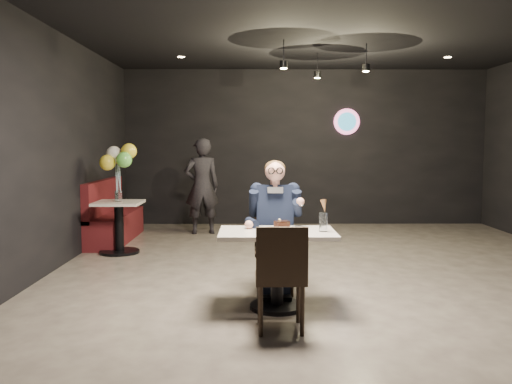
{
  "coord_description": "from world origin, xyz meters",
  "views": [
    {
      "loc": [
        -1.04,
        -6.07,
        1.57
      ],
      "look_at": [
        -0.99,
        -0.39,
        1.07
      ],
      "focal_mm": 38.0,
      "sensor_mm": 36.0,
      "label": 1
    }
  ],
  "objects_px": {
    "seated_man": "(275,225)",
    "sundae_glass": "(323,222)",
    "chair_near": "(280,276)",
    "passerby": "(202,186)",
    "balloon_vase": "(118,196)",
    "booth_bench": "(116,210)",
    "chair_far": "(275,250)",
    "side_table": "(119,225)",
    "main_table": "(277,270)"
  },
  "relations": [
    {
      "from": "chair_far",
      "to": "sundae_glass",
      "type": "bearing_deg",
      "value": -53.26
    },
    {
      "from": "main_table",
      "to": "booth_bench",
      "type": "height_order",
      "value": "booth_bench"
    },
    {
      "from": "chair_near",
      "to": "booth_bench",
      "type": "xyz_separation_m",
      "value": [
        -2.45,
        4.23,
        0.04
      ]
    },
    {
      "from": "booth_bench",
      "to": "balloon_vase",
      "type": "height_order",
      "value": "booth_bench"
    },
    {
      "from": "main_table",
      "to": "chair_far",
      "type": "xyz_separation_m",
      "value": [
        -0.0,
        0.55,
        0.09
      ]
    },
    {
      "from": "chair_near",
      "to": "balloon_vase",
      "type": "height_order",
      "value": "chair_near"
    },
    {
      "from": "chair_near",
      "to": "side_table",
      "type": "distance_m",
      "value": 3.89
    },
    {
      "from": "chair_far",
      "to": "seated_man",
      "type": "distance_m",
      "value": 0.26
    },
    {
      "from": "chair_near",
      "to": "balloon_vase",
      "type": "relative_size",
      "value": 5.89
    },
    {
      "from": "main_table",
      "to": "side_table",
      "type": "height_order",
      "value": "side_table"
    },
    {
      "from": "chair_near",
      "to": "side_table",
      "type": "height_order",
      "value": "chair_near"
    },
    {
      "from": "main_table",
      "to": "seated_man",
      "type": "xyz_separation_m",
      "value": [
        -0.0,
        0.55,
        0.34
      ]
    },
    {
      "from": "seated_man",
      "to": "sundae_glass",
      "type": "bearing_deg",
      "value": -53.26
    },
    {
      "from": "main_table",
      "to": "side_table",
      "type": "bearing_deg",
      "value": 129.1
    },
    {
      "from": "side_table",
      "to": "passerby",
      "type": "relative_size",
      "value": 0.49
    },
    {
      "from": "seated_man",
      "to": "passerby",
      "type": "height_order",
      "value": "passerby"
    },
    {
      "from": "seated_man",
      "to": "passerby",
      "type": "relative_size",
      "value": 0.86
    },
    {
      "from": "main_table",
      "to": "balloon_vase",
      "type": "height_order",
      "value": "balloon_vase"
    },
    {
      "from": "seated_man",
      "to": "side_table",
      "type": "distance_m",
      "value": 3.02
    },
    {
      "from": "chair_near",
      "to": "seated_man",
      "type": "relative_size",
      "value": 0.64
    },
    {
      "from": "main_table",
      "to": "chair_far",
      "type": "height_order",
      "value": "chair_far"
    },
    {
      "from": "sundae_glass",
      "to": "side_table",
      "type": "bearing_deg",
      "value": 133.99
    },
    {
      "from": "balloon_vase",
      "to": "seated_man",
      "type": "bearing_deg",
      "value": -44.27
    },
    {
      "from": "chair_near",
      "to": "booth_bench",
      "type": "distance_m",
      "value": 4.89
    },
    {
      "from": "seated_man",
      "to": "side_table",
      "type": "relative_size",
      "value": 1.77
    },
    {
      "from": "main_table",
      "to": "seated_man",
      "type": "distance_m",
      "value": 0.65
    },
    {
      "from": "sundae_glass",
      "to": "booth_bench",
      "type": "distance_m",
      "value": 4.69
    },
    {
      "from": "main_table",
      "to": "booth_bench",
      "type": "bearing_deg",
      "value": 123.91
    },
    {
      "from": "booth_bench",
      "to": "chair_far",
      "type": "bearing_deg",
      "value": -51.64
    },
    {
      "from": "sundae_glass",
      "to": "booth_bench",
      "type": "bearing_deg",
      "value": 128.11
    },
    {
      "from": "seated_man",
      "to": "sundae_glass",
      "type": "distance_m",
      "value": 0.73
    },
    {
      "from": "chair_near",
      "to": "seated_man",
      "type": "distance_m",
      "value": 1.17
    },
    {
      "from": "chair_near",
      "to": "passerby",
      "type": "bearing_deg",
      "value": 101.94
    },
    {
      "from": "main_table",
      "to": "seated_man",
      "type": "height_order",
      "value": "seated_man"
    },
    {
      "from": "chair_near",
      "to": "passerby",
      "type": "relative_size",
      "value": 0.55
    },
    {
      "from": "seated_man",
      "to": "booth_bench",
      "type": "relative_size",
      "value": 0.73
    },
    {
      "from": "balloon_vase",
      "to": "sundae_glass",
      "type": "bearing_deg",
      "value": -46.01
    },
    {
      "from": "passerby",
      "to": "chair_far",
      "type": "bearing_deg",
      "value": 93.99
    },
    {
      "from": "seated_man",
      "to": "balloon_vase",
      "type": "distance_m",
      "value": 3.01
    },
    {
      "from": "main_table",
      "to": "balloon_vase",
      "type": "xyz_separation_m",
      "value": [
        -2.15,
        2.65,
        0.45
      ]
    },
    {
      "from": "seated_man",
      "to": "sundae_glass",
      "type": "xyz_separation_m",
      "value": [
        0.43,
        -0.58,
        0.12
      ]
    },
    {
      "from": "sundae_glass",
      "to": "booth_bench",
      "type": "height_order",
      "value": "booth_bench"
    },
    {
      "from": "balloon_vase",
      "to": "booth_bench",
      "type": "bearing_deg",
      "value": 106.7
    },
    {
      "from": "chair_far",
      "to": "passerby",
      "type": "xyz_separation_m",
      "value": [
        -1.11,
        3.8,
        0.38
      ]
    },
    {
      "from": "balloon_vase",
      "to": "chair_far",
      "type": "bearing_deg",
      "value": -44.27
    },
    {
      "from": "seated_man",
      "to": "balloon_vase",
      "type": "xyz_separation_m",
      "value": [
        -2.15,
        2.1,
        0.11
      ]
    },
    {
      "from": "chair_far",
      "to": "seated_man",
      "type": "bearing_deg",
      "value": -26.57
    },
    {
      "from": "chair_far",
      "to": "balloon_vase",
      "type": "distance_m",
      "value": 3.03
    },
    {
      "from": "seated_man",
      "to": "booth_bench",
      "type": "distance_m",
      "value": 3.96
    },
    {
      "from": "chair_near",
      "to": "sundae_glass",
      "type": "distance_m",
      "value": 0.8
    }
  ]
}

